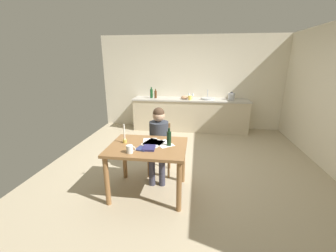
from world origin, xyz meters
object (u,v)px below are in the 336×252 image
(bottle_oil, at_px, (151,93))
(chair_at_table, at_px, (160,146))
(candlestick, at_px, (125,138))
(wine_glass_by_kettle, at_px, (189,94))
(wine_bottle_on_table, at_px, (169,138))
(book_cookery, at_px, (142,148))
(bottle_vinegar, at_px, (156,94))
(coffee_mug, at_px, (130,149))
(wine_glass_near_sink, at_px, (193,94))
(book_magazine, at_px, (149,148))
(teacup_on_counter, at_px, (190,98))
(stovetop_kettle, at_px, (231,96))
(person_seated, at_px, (159,139))
(sink_unit, at_px, (208,98))
(mixing_bowl, at_px, (185,97))
(dining_table, at_px, (148,154))

(bottle_oil, bearing_deg, chair_at_table, -75.10)
(candlestick, bearing_deg, wine_glass_by_kettle, 76.22)
(wine_bottle_on_table, relative_size, bottle_oil, 0.84)
(book_cookery, xyz_separation_m, bottle_vinegar, (-0.45, 3.31, 0.24))
(coffee_mug, height_order, bottle_oil, bottle_oil)
(candlestick, bearing_deg, wine_glass_near_sink, 74.37)
(book_magazine, height_order, wine_bottle_on_table, wine_bottle_on_table)
(teacup_on_counter, bearing_deg, wine_glass_by_kettle, 97.65)
(wine_glass_near_sink, height_order, wine_glass_by_kettle, same)
(book_magazine, distance_m, wine_glass_near_sink, 3.48)
(wine_bottle_on_table, bearing_deg, book_magazine, -147.67)
(book_magazine, bearing_deg, stovetop_kettle, 61.77)
(chair_at_table, bearing_deg, person_seated, -86.02)
(bottle_vinegar, distance_m, wine_glass_by_kettle, 0.95)
(sink_unit, distance_m, stovetop_kettle, 0.64)
(book_cookery, xyz_separation_m, mixing_bowl, (0.38, 3.25, 0.18))
(dining_table, height_order, candlestick, candlestick)
(chair_at_table, height_order, bottle_oil, bottle_oil)
(stovetop_kettle, height_order, wine_glass_near_sink, stovetop_kettle)
(person_seated, distance_m, coffee_mug, 0.84)
(dining_table, relative_size, mixing_bowl, 5.36)
(chair_at_table, xyz_separation_m, person_seated, (0.01, -0.15, 0.19))
(candlestick, relative_size, sink_unit, 0.79)
(bottle_oil, xyz_separation_m, stovetop_kettle, (2.21, -0.01, -0.03))
(book_magazine, relative_size, bottle_oil, 0.64)
(coffee_mug, distance_m, bottle_oil, 3.50)
(bottle_vinegar, xyz_separation_m, stovetop_kettle, (2.09, -0.00, -0.01))
(candlestick, bearing_deg, coffee_mug, -61.39)
(teacup_on_counter, bearing_deg, bottle_vinegar, 171.15)
(coffee_mug, xyz_separation_m, bottle_vinegar, (-0.32, 3.45, 0.19))
(mixing_bowl, bearing_deg, candlestick, -102.76)
(sink_unit, height_order, stovetop_kettle, sink_unit)
(coffee_mug, bearing_deg, candlestick, 118.61)
(dining_table, relative_size, book_magazine, 5.61)
(coffee_mug, distance_m, mixing_bowl, 3.43)
(book_magazine, xyz_separation_m, bottle_oil, (-0.66, 3.30, 0.25))
(candlestick, height_order, teacup_on_counter, candlestick)
(candlestick, xyz_separation_m, wine_glass_near_sink, (0.91, 3.26, 0.17))
(coffee_mug, relative_size, bottle_oil, 0.42)
(person_seated, relative_size, book_cookery, 7.45)
(mixing_bowl, xyz_separation_m, stovetop_kettle, (1.26, 0.06, 0.05))
(book_cookery, height_order, wine_bottle_on_table, wine_bottle_on_table)
(wine_glass_near_sink, xyz_separation_m, teacup_on_counter, (-0.07, -0.30, -0.05))
(chair_at_table, height_order, stovetop_kettle, stovetop_kettle)
(wine_bottle_on_table, xyz_separation_m, wine_glass_by_kettle, (0.14, 3.27, 0.14))
(dining_table, height_order, wine_glass_near_sink, wine_glass_near_sink)
(book_magazine, height_order, bottle_vinegar, bottle_vinegar)
(coffee_mug, relative_size, book_magazine, 0.65)
(wine_bottle_on_table, bearing_deg, wine_glass_near_sink, 85.63)
(sink_unit, bearing_deg, book_cookery, -106.97)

